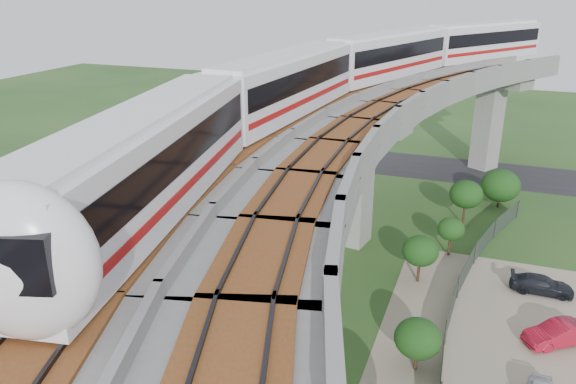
% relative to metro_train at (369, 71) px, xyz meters
% --- Properties ---
extents(ground, '(160.00, 160.00, 0.00)m').
position_rel_metro_train_xyz_m(ground, '(-1.36, -10.94, -12.31)').
color(ground, '#25471C').
rests_on(ground, ground).
extents(asphalt_road, '(60.00, 8.00, 0.03)m').
position_rel_metro_train_xyz_m(asphalt_road, '(-1.36, 19.06, -12.29)').
color(asphalt_road, '#232326').
rests_on(asphalt_road, ground).
extents(viaduct, '(19.58, 73.98, 11.40)m').
position_rel_metro_train_xyz_m(viaduct, '(2.48, -10.94, -3.26)').
color(viaduct, '#99968E').
rests_on(viaduct, ground).
extents(metro_train, '(16.90, 60.25, 3.64)m').
position_rel_metro_train_xyz_m(metro_train, '(0.00, 0.00, 0.00)').
color(metro_train, white).
rests_on(metro_train, ground).
extents(fence, '(3.87, 38.73, 1.50)m').
position_rel_metro_train_xyz_m(fence, '(8.39, -10.94, -11.56)').
color(fence, '#2D382D').
rests_on(fence, ground).
extents(tree_0, '(3.18, 3.18, 3.31)m').
position_rel_metro_train_xyz_m(tree_0, '(9.39, 10.12, -10.35)').
color(tree_0, '#382314').
rests_on(tree_0, ground).
extents(tree_1, '(2.54, 2.54, 3.61)m').
position_rel_metro_train_xyz_m(tree_1, '(6.89, 5.47, -9.79)').
color(tree_1, '#382314').
rests_on(tree_1, ground).
extents(tree_2, '(1.84, 1.84, 2.79)m').
position_rel_metro_train_xyz_m(tree_2, '(6.33, -0.36, -10.31)').
color(tree_2, '#382314').
rests_on(tree_2, ground).
extents(tree_3, '(2.25, 2.25, 3.14)m').
position_rel_metro_train_xyz_m(tree_3, '(4.86, -4.80, -10.13)').
color(tree_3, '#382314').
rests_on(tree_3, ground).
extents(tree_4, '(2.28, 2.28, 2.77)m').
position_rel_metro_train_xyz_m(tree_4, '(5.95, -13.48, -10.51)').
color(tree_4, '#382314').
rests_on(tree_4, ground).
extents(car_red, '(3.75, 3.16, 1.21)m').
position_rel_metro_train_xyz_m(car_red, '(12.65, -8.82, -11.66)').
color(car_red, maroon).
rests_on(car_red, dirt_lot).
extents(car_dark, '(3.69, 1.57, 1.06)m').
position_rel_metro_train_xyz_m(car_dark, '(12.10, -3.54, -11.74)').
color(car_dark, black).
rests_on(car_dark, dirt_lot).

